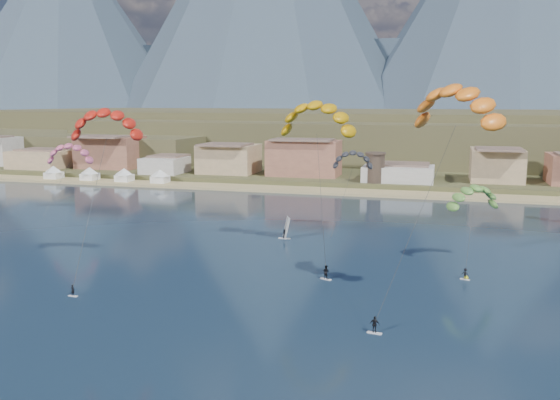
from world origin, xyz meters
name	(u,v)px	position (x,y,z in m)	size (l,w,h in m)	color
ground	(195,347)	(0.00, 0.00, 0.00)	(2400.00, 2400.00, 0.00)	black
beach	(353,192)	(0.00, 106.00, 0.25)	(2200.00, 12.00, 0.90)	tan
land	(421,126)	(0.00, 560.00, 0.00)	(2200.00, 900.00, 4.00)	brown
foothills	(442,136)	(22.39, 232.47, 9.08)	(940.00, 210.00, 18.00)	brown
mountain_ridge	(422,11)	(-14.60, 823.65, 150.31)	(2060.00, 480.00, 400.00)	#2F3D4F
town	(235,155)	(-40.00, 122.00, 8.00)	(400.00, 24.00, 12.00)	beige
watchtower	(375,167)	(5.00, 114.00, 6.37)	(5.82, 5.82, 8.60)	#47382D
beach_tents	(106,171)	(-76.25, 106.00, 3.71)	(43.40, 6.40, 5.00)	white
kitesurfer_red	(106,119)	(-23.53, 23.05, 22.14)	(11.46, 16.77, 25.91)	silver
kitesurfer_yellow	(317,114)	(3.52, 41.59, 22.74)	(13.91, 19.71, 27.88)	silver
kitesurfer_orange	(457,100)	(24.67, 18.94, 24.81)	(14.58, 16.38, 28.56)	silver
kitesurfer_green	(474,194)	(28.15, 40.66, 10.81)	(9.22, 13.69, 14.32)	silver
distant_kite_pink	(69,150)	(-56.64, 60.77, 14.02)	(11.14, 7.59, 17.51)	#262626
distant_kite_dark	(353,157)	(6.96, 58.26, 14.41)	(8.24, 5.99, 17.22)	#262626
windsurfer	(285,232)	(-3.66, 48.61, 1.27)	(2.32, 2.54, 4.01)	silver
buoy	(466,278)	(27.33, 31.88, 0.11)	(0.65, 0.65, 0.65)	yellow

